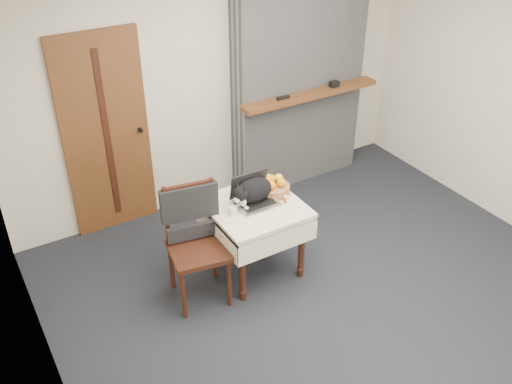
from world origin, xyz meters
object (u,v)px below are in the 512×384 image
cat (254,190)px  pill_bottle (285,199)px  side_table (255,216)px  chair (193,227)px  cream_jar (233,211)px  fruit_basket (274,187)px  laptop (254,196)px  door (106,136)px

cat → pill_bottle: size_ratio=8.07×
side_table → chair: size_ratio=0.75×
cream_jar → fruit_basket: (0.48, 0.12, 0.02)m
chair → cat: bearing=12.9°
laptop → fruit_basket: 0.24m
cream_jar → laptop: bearing=17.5°
cat → side_table: bearing=-136.1°
laptop → pill_bottle: size_ratio=5.38×
fruit_basket → cream_jar: bearing=-165.9°
pill_bottle → fruit_basket: 0.19m
cream_jar → chair: 0.35m
cream_jar → cat: bearing=19.9°
door → cream_jar: size_ratio=25.99×
cat → fruit_basket: bearing=-13.8°
fruit_basket → chair: size_ratio=0.27×
cat → cream_jar: 0.29m
cat → fruit_basket: 0.23m
side_table → chair: bearing=177.3°
side_table → cream_jar: cream_jar is taller
door → cream_jar: bearing=-66.7°
side_table → chair: (-0.57, 0.03, 0.08)m
pill_bottle → side_table: bearing=158.6°
laptop → side_table: bearing=-111.3°
cream_jar → door: bearing=113.3°
cat → chair: bearing=162.7°
side_table → cat: cat is taller
laptop → fruit_basket: (0.23, 0.04, -0.00)m
side_table → cat: bearing=64.4°
side_table → cat: 0.23m
side_table → cream_jar: (-0.23, -0.03, 0.15)m
side_table → pill_bottle: pill_bottle is taller
fruit_basket → chair: chair is taller
cat → fruit_basket: size_ratio=1.95×
pill_bottle → cream_jar: bearing=172.4°
laptop → chair: chair is taller
door → cream_jar: 1.53m
pill_bottle → chair: 0.84m
door → fruit_basket: bearing=-49.4°
door → side_table: (0.83, -1.35, -0.41)m
cat → chair: size_ratio=0.52×
side_table → cream_jar: size_ratio=10.14×
door → cat: (0.86, -1.29, -0.19)m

